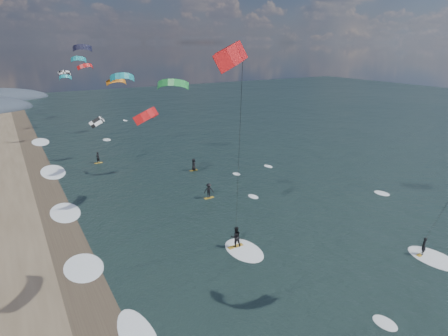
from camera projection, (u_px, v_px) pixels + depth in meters
wet_sand_strip at (92, 308)px, 23.94m from camera, size 3.00×240.00×0.00m
kitesurfer_near_b at (242, 128)px, 22.87m from camera, size 6.85×9.42×16.65m
far_kitesurfers at (183, 176)px, 45.20m from camera, size 11.27×19.79×1.72m
bg_kite_field at (103, 77)px, 60.21m from camera, size 11.13×66.19×9.56m
shoreline_surf at (95, 266)px, 28.40m from camera, size 2.40×79.40×0.11m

